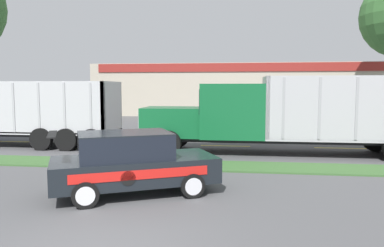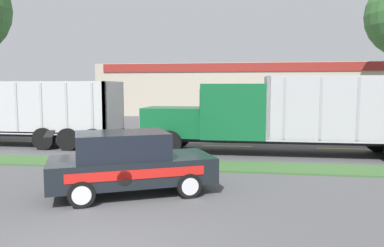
% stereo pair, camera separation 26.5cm
% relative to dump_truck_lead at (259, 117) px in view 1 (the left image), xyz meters
% --- Properties ---
extents(grass_verge, '(120.00, 1.72, 0.06)m').
position_rel_dump_truck_lead_xyz_m(grass_verge, '(-3.31, -2.97, -1.53)').
color(grass_verge, '#3D6633').
rests_on(grass_verge, ground_plane).
extents(centre_line_3, '(2.40, 0.14, 0.01)m').
position_rel_dump_truck_lead_xyz_m(centre_line_3, '(-12.32, 1.89, -1.55)').
color(centre_line_3, yellow).
rests_on(centre_line_3, ground_plane).
extents(centre_line_4, '(2.40, 0.14, 0.01)m').
position_rel_dump_truck_lead_xyz_m(centre_line_4, '(-6.92, 1.89, -1.55)').
color(centre_line_4, yellow).
rests_on(centre_line_4, ground_plane).
extents(centre_line_5, '(2.40, 0.14, 0.01)m').
position_rel_dump_truck_lead_xyz_m(centre_line_5, '(-1.52, 1.89, -1.55)').
color(centre_line_5, yellow).
rests_on(centre_line_5, ground_plane).
extents(centre_line_6, '(2.40, 0.14, 0.01)m').
position_rel_dump_truck_lead_xyz_m(centre_line_6, '(3.88, 1.89, -1.55)').
color(centre_line_6, yellow).
rests_on(centre_line_6, ground_plane).
extents(dump_truck_lead, '(12.07, 2.77, 3.29)m').
position_rel_dump_truck_lead_xyz_m(dump_truck_lead, '(0.00, 0.00, 0.00)').
color(dump_truck_lead, black).
rests_on(dump_truck_lead, ground_plane).
extents(rally_car, '(4.65, 3.51, 1.69)m').
position_rel_dump_truck_lead_xyz_m(rally_car, '(-3.66, -6.66, -0.71)').
color(rally_car, black).
rests_on(rally_car, ground_plane).
extents(store_building_backdrop, '(36.44, 12.10, 5.18)m').
position_rel_dump_truck_lead_xyz_m(store_building_backdrop, '(2.54, 25.63, 1.03)').
color(store_building_backdrop, '#BCB29E').
rests_on(store_building_backdrop, ground_plane).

